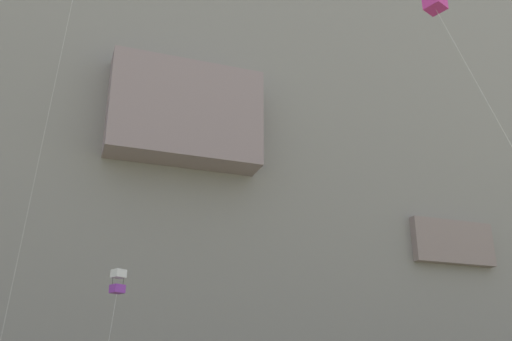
{
  "coord_description": "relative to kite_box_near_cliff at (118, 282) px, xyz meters",
  "views": [
    {
      "loc": [
        -8.89,
        2.66,
        3.52
      ],
      "look_at": [
        -1.18,
        24.41,
        12.42
      ],
      "focal_mm": 40.32,
      "sensor_mm": 36.0,
      "label": 1
    }
  ],
  "objects": [
    {
      "name": "kite_box_near_cliff",
      "position": [
        0.0,
        0.0,
        0.0
      ],
      "size": [
        1.61,
        5.78,
        9.38
      ],
      "color": "white",
      "rests_on": "ground"
    },
    {
      "name": "cliff_face",
      "position": [
        5.7,
        29.36,
        28.59
      ],
      "size": [
        180.0,
        33.56,
        74.65
      ],
      "color": "gray",
      "rests_on": "ground"
    }
  ]
}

